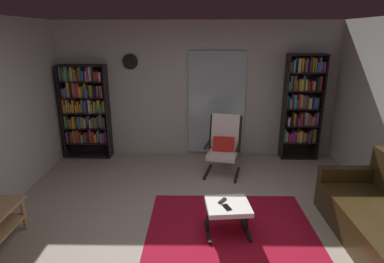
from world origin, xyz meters
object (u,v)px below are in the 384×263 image
(ottoman, at_px, (228,209))
(lounge_armchair, at_px, (224,144))
(tv_remote, at_px, (222,201))
(cell_phone, at_px, (227,207))
(wall_clock, at_px, (130,62))
(bookshelf_near_sofa, at_px, (302,104))
(bookshelf_near_tv, at_px, (85,108))

(ottoman, bearing_deg, lounge_armchair, 87.05)
(tv_remote, xyz_separation_m, cell_phone, (0.04, -0.15, -0.00))
(cell_phone, distance_m, wall_clock, 3.52)
(ottoman, distance_m, tv_remote, 0.12)
(ottoman, xyz_separation_m, cell_phone, (-0.02, -0.09, 0.07))
(ottoman, relative_size, tv_remote, 3.91)
(lounge_armchair, bearing_deg, wall_clock, 153.03)
(bookshelf_near_sofa, xyz_separation_m, cell_phone, (-1.64, -2.64, -0.67))
(bookshelf_near_tv, height_order, lounge_armchair, bookshelf_near_tv)
(bookshelf_near_tv, bearing_deg, wall_clock, 8.21)
(bookshelf_near_sofa, distance_m, ottoman, 3.11)
(wall_clock, bearing_deg, bookshelf_near_sofa, -2.40)
(bookshelf_near_tv, distance_m, bookshelf_near_sofa, 4.15)
(lounge_armchair, height_order, cell_phone, lounge_armchair)
(wall_clock, bearing_deg, ottoman, -58.67)
(bookshelf_near_tv, bearing_deg, tv_remote, -45.35)
(bookshelf_near_tv, relative_size, wall_clock, 6.23)
(bookshelf_near_sofa, xyz_separation_m, wall_clock, (-3.25, 0.14, 0.78))
(bookshelf_near_sofa, distance_m, tv_remote, 3.08)
(bookshelf_near_tv, distance_m, wall_clock, 1.25)
(lounge_armchair, bearing_deg, cell_phone, -93.49)
(bookshelf_near_tv, xyz_separation_m, wall_clock, (0.89, 0.13, 0.86))
(bookshelf_near_sofa, relative_size, wall_clock, 6.93)
(lounge_armchair, relative_size, tv_remote, 7.10)
(lounge_armchair, distance_m, tv_remote, 1.76)
(bookshelf_near_sofa, height_order, tv_remote, bookshelf_near_sofa)
(lounge_armchair, height_order, tv_remote, lounge_armchair)
(cell_phone, bearing_deg, ottoman, 54.30)
(lounge_armchair, distance_m, cell_phone, 1.90)
(bookshelf_near_sofa, distance_m, lounge_armchair, 1.78)
(lounge_armchair, bearing_deg, bookshelf_near_sofa, 25.90)
(bookshelf_near_sofa, xyz_separation_m, ottoman, (-1.62, -2.55, -0.75))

